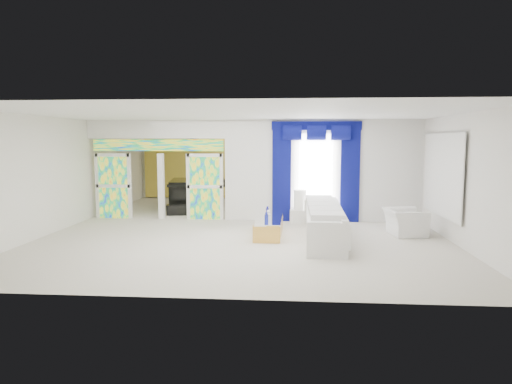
# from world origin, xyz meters

# --- Properties ---
(floor) EXTENTS (12.00, 12.00, 0.00)m
(floor) POSITION_xyz_m (0.00, 0.00, 0.00)
(floor) COLOR #B7AF9E
(floor) RESTS_ON ground
(dividing_wall) EXTENTS (5.70, 0.18, 3.00)m
(dividing_wall) POSITION_xyz_m (2.15, 1.00, 1.50)
(dividing_wall) COLOR white
(dividing_wall) RESTS_ON ground
(dividing_header) EXTENTS (4.30, 0.18, 0.55)m
(dividing_header) POSITION_xyz_m (-2.85, 1.00, 2.73)
(dividing_header) COLOR white
(dividing_header) RESTS_ON dividing_wall
(stained_panel_left) EXTENTS (0.95, 0.04, 2.00)m
(stained_panel_left) POSITION_xyz_m (-4.28, 1.00, 1.00)
(stained_panel_left) COLOR #994C3F
(stained_panel_left) RESTS_ON ground
(stained_panel_right) EXTENTS (0.95, 0.04, 2.00)m
(stained_panel_right) POSITION_xyz_m (-1.42, 1.00, 1.00)
(stained_panel_right) COLOR #994C3F
(stained_panel_right) RESTS_ON ground
(stained_transom) EXTENTS (4.00, 0.05, 0.35)m
(stained_transom) POSITION_xyz_m (-2.85, 1.00, 2.25)
(stained_transom) COLOR #994C3F
(stained_transom) RESTS_ON dividing_header
(window_pane) EXTENTS (1.00, 0.02, 2.30)m
(window_pane) POSITION_xyz_m (1.90, 0.90, 1.45)
(window_pane) COLOR white
(window_pane) RESTS_ON dividing_wall
(blue_drape_left) EXTENTS (0.55, 0.10, 2.80)m
(blue_drape_left) POSITION_xyz_m (0.90, 0.87, 1.40)
(blue_drape_left) COLOR #070343
(blue_drape_left) RESTS_ON ground
(blue_drape_right) EXTENTS (0.55, 0.10, 2.80)m
(blue_drape_right) POSITION_xyz_m (2.90, 0.87, 1.40)
(blue_drape_right) COLOR #070343
(blue_drape_right) RESTS_ON ground
(blue_pelmet) EXTENTS (2.60, 0.12, 0.25)m
(blue_pelmet) POSITION_xyz_m (1.90, 0.87, 2.82)
(blue_pelmet) COLOR #070343
(blue_pelmet) RESTS_ON dividing_wall
(wall_mirror) EXTENTS (0.04, 2.70, 1.90)m
(wall_mirror) POSITION_xyz_m (4.94, -1.00, 1.55)
(wall_mirror) COLOR white
(wall_mirror) RESTS_ON ground
(gold_curtains) EXTENTS (9.70, 0.12, 2.90)m
(gold_curtains) POSITION_xyz_m (0.00, 5.90, 1.50)
(gold_curtains) COLOR gold
(gold_curtains) RESTS_ON ground
(white_sofa) EXTENTS (0.95, 3.95, 0.75)m
(white_sofa) POSITION_xyz_m (1.98, -1.54, 0.37)
(white_sofa) COLOR silver
(white_sofa) RESTS_ON ground
(coffee_table) EXTENTS (0.68, 1.90, 0.42)m
(coffee_table) POSITION_xyz_m (0.63, -1.24, 0.21)
(coffee_table) COLOR gold
(coffee_table) RESTS_ON ground
(console_table) EXTENTS (1.18, 0.46, 0.38)m
(console_table) POSITION_xyz_m (1.74, 0.62, 0.19)
(console_table) COLOR silver
(console_table) RESTS_ON ground
(table_lamp) EXTENTS (0.36, 0.36, 0.58)m
(table_lamp) POSITION_xyz_m (1.44, 0.62, 0.67)
(table_lamp) COLOR white
(table_lamp) RESTS_ON console_table
(armchair) EXTENTS (1.01, 1.12, 0.66)m
(armchair) POSITION_xyz_m (4.08, -0.93, 0.33)
(armchair) COLOR silver
(armchair) RESTS_ON ground
(grand_piano) EXTENTS (1.80, 2.19, 1.00)m
(grand_piano) POSITION_xyz_m (-2.32, 3.39, 0.50)
(grand_piano) COLOR black
(grand_piano) RESTS_ON ground
(piano_bench) EXTENTS (1.03, 0.54, 0.33)m
(piano_bench) POSITION_xyz_m (-2.32, 1.79, 0.16)
(piano_bench) COLOR black
(piano_bench) RESTS_ON ground
(tv_console) EXTENTS (0.59, 0.55, 0.74)m
(tv_console) POSITION_xyz_m (-4.67, 2.46, 0.37)
(tv_console) COLOR tan
(tv_console) RESTS_ON ground
(chandelier) EXTENTS (0.60, 0.60, 0.60)m
(chandelier) POSITION_xyz_m (-2.30, 3.40, 2.65)
(chandelier) COLOR gold
(chandelier) RESTS_ON ceiling
(decanters) EXTENTS (0.17, 1.11, 0.19)m
(decanters) POSITION_xyz_m (0.60, -1.26, 0.50)
(decanters) COLOR #161F99
(decanters) RESTS_ON coffee_table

